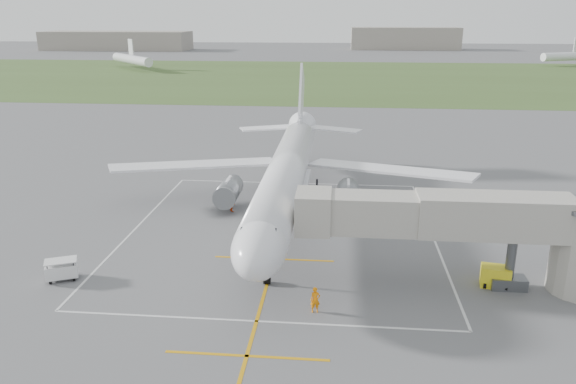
# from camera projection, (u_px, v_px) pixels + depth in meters

# --- Properties ---
(ground) EXTENTS (700.00, 700.00, 0.00)m
(ground) POSITION_uv_depth(u_px,v_px,m) (286.00, 218.00, 56.41)
(ground) COLOR #555558
(ground) RESTS_ON ground
(grass_strip) EXTENTS (700.00, 120.00, 0.02)m
(grass_strip) POSITION_uv_depth(u_px,v_px,m) (325.00, 77.00, 179.69)
(grass_strip) COLOR #3D5625
(grass_strip) RESTS_ON ground
(apron_markings) EXTENTS (28.20, 60.00, 0.01)m
(apron_markings) POSITION_uv_depth(u_px,v_px,m) (280.00, 240.00, 50.89)
(apron_markings) COLOR orange
(apron_markings) RESTS_ON ground
(airliner) EXTENTS (38.93, 46.75, 13.52)m
(airliner) POSITION_uv_depth(u_px,v_px,m) (286.00, 174.00, 55.78)
(airliner) COLOR white
(airliner) RESTS_ON ground
(jet_bridge) EXTENTS (23.40, 5.00, 7.20)m
(jet_bridge) POSITION_uv_depth(u_px,v_px,m) (483.00, 228.00, 40.75)
(jet_bridge) COLOR gray
(jet_bridge) RESTS_ON ground
(gpu_unit) EXTENTS (2.33, 1.82, 1.59)m
(gpu_unit) POSITION_uv_depth(u_px,v_px,m) (495.00, 277.00, 42.03)
(gpu_unit) COLOR yellow
(gpu_unit) RESTS_ON ground
(baggage_cart) EXTENTS (2.70, 2.22, 1.62)m
(baggage_cart) POSITION_uv_depth(u_px,v_px,m) (62.00, 270.00, 43.06)
(baggage_cart) COLOR silver
(baggage_cart) RESTS_ON ground
(ramp_worker_nose) EXTENTS (0.74, 0.55, 1.84)m
(ramp_worker_nose) POSITION_uv_depth(u_px,v_px,m) (315.00, 300.00, 38.33)
(ramp_worker_nose) COLOR orange
(ramp_worker_nose) RESTS_ON ground
(ramp_worker_wing) EXTENTS (0.92, 0.96, 1.56)m
(ramp_worker_wing) POSITION_uv_depth(u_px,v_px,m) (232.00, 204.00, 58.05)
(ramp_worker_wing) COLOR #E44207
(ramp_worker_wing) RESTS_ON ground
(distant_hangars) EXTENTS (345.00, 49.00, 12.00)m
(distant_hangars) POSITION_uv_depth(u_px,v_px,m) (304.00, 41.00, 307.78)
(distant_hangars) COLOR gray
(distant_hangars) RESTS_ON ground
(distant_aircraft) EXTENTS (194.77, 53.40, 8.85)m
(distant_aircraft) POSITION_uv_depth(u_px,v_px,m) (362.00, 58.00, 211.85)
(distant_aircraft) COLOR white
(distant_aircraft) RESTS_ON ground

